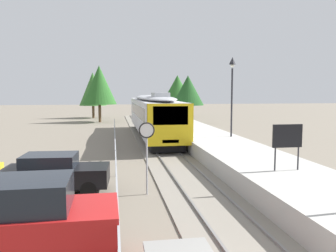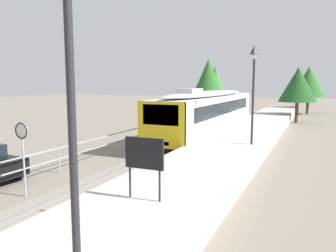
% 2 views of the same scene
% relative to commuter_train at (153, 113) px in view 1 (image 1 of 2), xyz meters
% --- Properties ---
extents(ground_plane, '(160.00, 160.00, 0.00)m').
position_rel_commuter_train_xyz_m(ground_plane, '(-3.00, -3.18, -2.14)').
color(ground_plane, slate).
extents(track_rails, '(3.20, 60.00, 0.14)m').
position_rel_commuter_train_xyz_m(track_rails, '(0.00, -3.18, -2.11)').
color(track_rails, gray).
rests_on(track_rails, ground).
extents(commuter_train, '(2.82, 18.14, 3.74)m').
position_rel_commuter_train_xyz_m(commuter_train, '(0.00, 0.00, 0.00)').
color(commuter_train, silver).
rests_on(commuter_train, track_rails).
extents(station_platform, '(3.90, 60.00, 0.90)m').
position_rel_commuter_train_xyz_m(station_platform, '(3.25, -3.18, -1.69)').
color(station_platform, '#B7B5AD').
rests_on(station_platform, ground).
extents(platform_lamp_mid_platform, '(0.34, 0.34, 5.35)m').
position_rel_commuter_train_xyz_m(platform_lamp_mid_platform, '(4.53, -6.86, 2.48)').
color(platform_lamp_mid_platform, '#232328').
rests_on(platform_lamp_mid_platform, station_platform).
extents(platform_notice_board, '(1.20, 0.08, 1.80)m').
position_rel_commuter_train_xyz_m(platform_notice_board, '(3.26, -16.90, 0.05)').
color(platform_notice_board, '#232328').
rests_on(platform_notice_board, station_platform).
extents(speed_limit_sign, '(0.61, 0.10, 2.81)m').
position_rel_commuter_train_xyz_m(speed_limit_sign, '(-2.13, -16.29, -0.02)').
color(speed_limit_sign, '#9EA0A5').
rests_on(speed_limit_sign, ground).
extents(carpark_fence, '(0.06, 36.06, 1.25)m').
position_rel_commuter_train_xyz_m(carpark_fence, '(-3.30, -13.18, -1.23)').
color(carpark_fence, '#9EA0A5').
rests_on(carpark_fence, ground).
extents(parked_suv_red, '(4.63, 1.97, 2.04)m').
position_rel_commuter_train_xyz_m(parked_suv_red, '(-5.65, -21.41, -1.08)').
color(parked_suv_red, red).
rests_on(parked_suv_red, ground).
extents(parked_hatchback_black, '(4.10, 1.99, 1.53)m').
position_rel_commuter_train_xyz_m(parked_hatchback_black, '(-5.66, -15.47, -1.35)').
color(parked_hatchback_black, black).
rests_on(parked_hatchback_black, ground).
extents(tree_behind_carpark, '(4.55, 4.55, 6.49)m').
position_rel_commuter_train_xyz_m(tree_behind_carpark, '(6.60, 24.42, 2.28)').
color(tree_behind_carpark, brown).
rests_on(tree_behind_carpark, ground).
extents(tree_behind_station_far, '(4.37, 4.37, 7.27)m').
position_rel_commuter_train_xyz_m(tree_behind_station_far, '(-5.11, 16.09, 2.64)').
color(tree_behind_station_far, brown).
rests_on(tree_behind_station_far, ground).
extents(tree_distant_left, '(3.96, 3.96, 5.93)m').
position_rel_commuter_train_xyz_m(tree_distant_left, '(5.80, 12.91, 1.93)').
color(tree_distant_left, brown).
rests_on(tree_distant_left, ground).
extents(tree_distant_centre, '(4.02, 4.02, 6.76)m').
position_rel_commuter_train_xyz_m(tree_distant_centre, '(-6.34, 23.38, 2.17)').
color(tree_distant_centre, brown).
rests_on(tree_distant_centre, ground).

